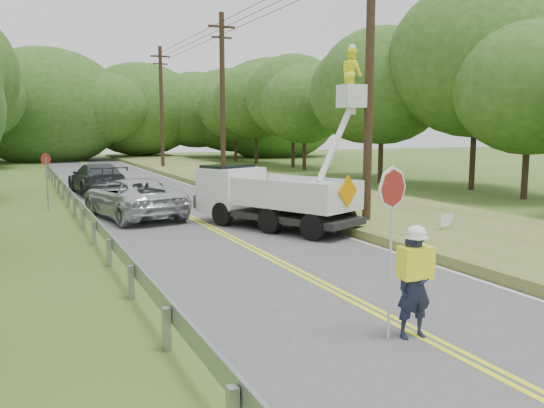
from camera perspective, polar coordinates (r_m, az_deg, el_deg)
name	(u,v)px	position (r m, az deg, el deg)	size (l,w,h in m)	color
ground	(415,332)	(10.33, 14.21, -12.43)	(140.00, 140.00, 0.00)	#4A6128
road	(189,216)	(22.66, -8.38, -1.24)	(7.20, 96.00, 0.03)	#48484A
guardrail	(79,206)	(22.73, -18.83, -0.17)	(0.18, 48.00, 0.77)	gray
utility_poles	(272,89)	(27.01, 0.02, 11.46)	(1.60, 43.30, 10.00)	black
tall_grass_verge	(343,203)	(25.49, 7.13, 0.09)	(7.00, 96.00, 0.30)	#4F642A
treeline_right	(365,91)	(39.87, 9.36, 11.17)	(11.58, 54.15, 11.54)	#332319
treeline_horizon	(85,108)	(64.18, -18.34, 9.14)	(57.61, 15.74, 12.41)	#2A4B19
flagger	(414,278)	(9.74, 14.13, -7.20)	(1.13, 0.48, 2.89)	#191E33
bucket_truck	(266,186)	(20.09, -0.63, 1.78)	(4.83, 6.36, 6.11)	black
suv_silver	(133,198)	(22.66, -13.82, 0.62)	(2.58, 5.59, 1.55)	silver
suv_darkgrey	(97,178)	(31.46, -17.22, 2.49)	(2.25, 5.53, 1.61)	#373B3F
stop_sign_permanent	(46,173)	(25.73, -21.76, 2.93)	(0.43, 0.33, 2.44)	gray
yard_sign	(447,221)	(18.80, 17.17, -1.63)	(0.54, 0.11, 0.79)	white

